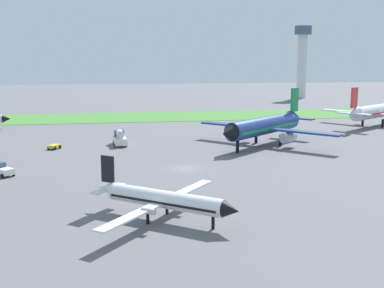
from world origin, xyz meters
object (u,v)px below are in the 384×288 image
(pushback_tug_midfield, at_px, (3,170))
(fuel_truck_by_runway, at_px, (120,138))
(airplane_foreground_turboprop, at_px, (162,199))
(control_tower, at_px, (302,56))
(baggage_cart_near_gate, at_px, (54,146))
(airplane_midfield_jet, at_px, (266,126))
(airplane_parked_jet_far, at_px, (375,112))

(pushback_tug_midfield, distance_m, fuel_truck_by_runway, 30.85)
(airplane_foreground_turboprop, distance_m, control_tower, 189.43)
(pushback_tug_midfield, relative_size, fuel_truck_by_runway, 0.59)
(baggage_cart_near_gate, distance_m, fuel_truck_by_runway, 13.35)
(airplane_midfield_jet, bearing_deg, fuel_truck_by_runway, -52.01)
(airplane_parked_jet_far, height_order, pushback_tug_midfield, airplane_parked_jet_far)
(fuel_truck_by_runway, bearing_deg, baggage_cart_near_gate, 97.80)
(airplane_parked_jet_far, bearing_deg, airplane_midfield_jet, 176.43)
(airplane_foreground_turboprop, bearing_deg, baggage_cart_near_gate, 148.17)
(airplane_midfield_jet, height_order, pushback_tug_midfield, airplane_midfield_jet)
(airplane_parked_jet_far, relative_size, control_tower, 0.80)
(airplane_foreground_turboprop, height_order, pushback_tug_midfield, airplane_foreground_turboprop)
(baggage_cart_near_gate, height_order, control_tower, control_tower)
(airplane_parked_jet_far, distance_m, baggage_cart_near_gate, 84.47)
(airplane_parked_jet_far, bearing_deg, control_tower, 43.43)
(baggage_cart_near_gate, bearing_deg, pushback_tug_midfield, -165.12)
(airplane_parked_jet_far, distance_m, pushback_tug_midfield, 97.26)
(airplane_parked_jet_far, height_order, fuel_truck_by_runway, airplane_parked_jet_far)
(baggage_cart_near_gate, relative_size, control_tower, 0.09)
(baggage_cart_near_gate, distance_m, pushback_tug_midfield, 22.85)
(airplane_midfield_jet, xyz_separation_m, airplane_parked_jet_far, (38.61, 23.73, -0.18))
(baggage_cart_near_gate, xyz_separation_m, fuel_truck_by_runway, (13.08, 2.51, 1.01))
(pushback_tug_midfield, xyz_separation_m, fuel_truck_by_runway, (18.45, 24.72, 0.67))
(pushback_tug_midfield, height_order, fuel_truck_by_runway, fuel_truck_by_runway)
(airplane_midfield_jet, height_order, baggage_cart_near_gate, airplane_midfield_jet)
(airplane_parked_jet_far, relative_size, baggage_cart_near_gate, 9.15)
(baggage_cart_near_gate, relative_size, pushback_tug_midfield, 0.75)
(airplane_parked_jet_far, xyz_separation_m, pushback_tug_midfield, (-87.17, -43.04, -3.03))
(airplane_midfield_jet, height_order, airplane_parked_jet_far, airplane_midfield_jet)
(pushback_tug_midfield, bearing_deg, control_tower, -78.42)
(airplane_midfield_jet, bearing_deg, airplane_parked_jet_far, 169.74)
(baggage_cart_near_gate, bearing_deg, airplane_parked_jet_far, -47.22)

